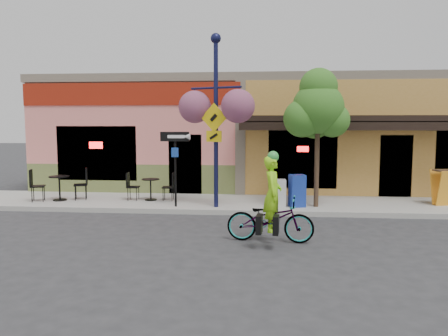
% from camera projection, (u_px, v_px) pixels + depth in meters
% --- Properties ---
extents(ground, '(90.00, 90.00, 0.00)m').
position_uv_depth(ground, '(269.00, 220.00, 12.26)').
color(ground, '#2D2D30').
rests_on(ground, ground).
extents(sidewalk, '(24.00, 3.00, 0.15)m').
position_uv_depth(sidewalk, '(268.00, 204.00, 14.24)').
color(sidewalk, '#9E9B93').
rests_on(sidewalk, ground).
extents(curb, '(24.00, 0.12, 0.15)m').
position_uv_depth(curb, '(269.00, 213.00, 12.80)').
color(curb, '#A8A59E').
rests_on(curb, ground).
extents(building, '(18.20, 8.20, 4.50)m').
position_uv_depth(building, '(268.00, 133.00, 19.46)').
color(building, '#F08076').
rests_on(building, ground).
extents(bicycle, '(2.04, 0.89, 1.04)m').
position_uv_depth(bicycle, '(270.00, 219.00, 9.94)').
color(bicycle, maroon).
rests_on(bicycle, ground).
extents(cyclist_rider, '(0.47, 0.67, 1.72)m').
position_uv_depth(cyclist_rider, '(273.00, 205.00, 9.91)').
color(cyclist_rider, '#97EF19').
rests_on(cyclist_rider, ground).
extents(lamp_post, '(1.79, 1.19, 5.21)m').
position_uv_depth(lamp_post, '(216.00, 121.00, 13.11)').
color(lamp_post, '#13163D').
rests_on(lamp_post, sidewalk).
extents(one_way_sign, '(0.89, 0.22, 2.29)m').
position_uv_depth(one_way_sign, '(175.00, 169.00, 13.32)').
color(one_way_sign, black).
rests_on(one_way_sign, sidewalk).
extents(cafe_set_left, '(1.97, 1.43, 1.07)m').
position_uv_depth(cafe_set_left, '(59.00, 185.00, 14.42)').
color(cafe_set_left, black).
rests_on(cafe_set_left, sidewalk).
extents(cafe_set_right, '(1.60, 0.85, 0.94)m').
position_uv_depth(cafe_set_right, '(151.00, 186.00, 14.47)').
color(cafe_set_right, black).
rests_on(cafe_set_right, sidewalk).
extents(newspaper_box_blue, '(0.53, 0.50, 0.99)m').
position_uv_depth(newspaper_box_blue, '(297.00, 191.00, 13.36)').
color(newspaper_box_blue, '#1A369E').
rests_on(newspaper_box_blue, sidewalk).
extents(newspaper_box_grey, '(0.41, 0.37, 0.84)m').
position_uv_depth(newspaper_box_grey, '(279.00, 193.00, 13.42)').
color(newspaper_box_grey, silver).
rests_on(newspaper_box_grey, sidewalk).
extents(street_tree, '(2.18, 2.18, 4.25)m').
position_uv_depth(street_tree, '(317.00, 137.00, 13.21)').
color(street_tree, '#3D7A26').
rests_on(street_tree, sidewalk).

